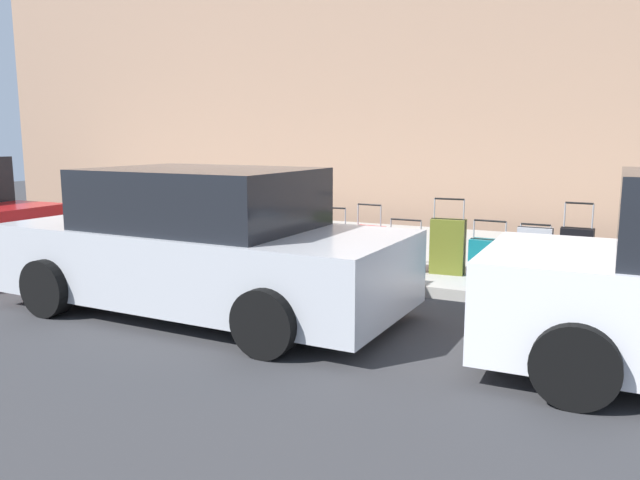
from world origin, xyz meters
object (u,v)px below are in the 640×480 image
object	(u,v)px
suitcase_black_1	(576,257)
suitcase_olive_11	(219,233)
suitcase_silver_9	(271,238)
suitcase_silver_2	(534,254)
bollard_post	(148,222)
fire_hydrant	(176,225)
suitcase_red_6	(369,246)
parked_car_silver_1	(203,245)
suitcase_navy_0	(623,270)
suitcase_teal_3	(488,259)
suitcase_navy_7	(333,245)
suitcase_black_8	(300,242)
suitcase_teal_10	(246,237)
suitcase_maroon_5	(405,252)
suitcase_olive_4	(448,246)

from	to	relation	value
suitcase_black_1	suitcase_olive_11	distance (m)	5.31
suitcase_silver_9	suitcase_silver_2	bearing A→B (deg)	-178.81
suitcase_black_1	bollard_post	world-z (taller)	suitcase_black_1
suitcase_black_1	fire_hydrant	xyz separation A→B (m)	(6.14, -0.01, 0.02)
suitcase_red_6	suitcase_olive_11	world-z (taller)	suitcase_red_6
suitcase_red_6	parked_car_silver_1	bearing A→B (deg)	68.06
suitcase_navy_0	suitcase_teal_3	xyz separation A→B (m)	(1.57, 0.07, 0.01)
suitcase_black_1	bollard_post	xyz separation A→B (m)	(6.60, 0.14, 0.06)
suitcase_navy_7	suitcase_black_8	world-z (taller)	suitcase_navy_7
suitcase_teal_10	bollard_post	bearing A→B (deg)	6.03
suitcase_black_8	parked_car_silver_1	world-z (taller)	parked_car_silver_1
suitcase_red_6	suitcase_navy_7	world-z (taller)	suitcase_red_6
suitcase_black_8	suitcase_silver_2	bearing A→B (deg)	-178.43
suitcase_navy_0	suitcase_red_6	bearing A→B (deg)	0.25
suitcase_navy_0	suitcase_teal_3	distance (m)	1.57
fire_hydrant	suitcase_teal_3	bearing A→B (deg)	179.44
suitcase_maroon_5	parked_car_silver_1	xyz separation A→B (m)	(1.56, 2.46, 0.35)
suitcase_teal_3	suitcase_teal_10	bearing A→B (deg)	-1.38
suitcase_black_8	suitcase_silver_9	size ratio (longest dim) A/B	1.00
suitcase_maroon_5	suitcase_teal_10	world-z (taller)	suitcase_maroon_5
suitcase_silver_2	parked_car_silver_1	size ratio (longest dim) A/B	0.16
suitcase_navy_0	suitcase_navy_7	xyz separation A→B (m)	(3.77, 0.10, 0.03)
suitcase_maroon_5	suitcase_black_8	bearing A→B (deg)	-0.66
suitcase_navy_0	parked_car_silver_1	distance (m)	4.95
suitcase_silver_9	bollard_post	xyz separation A→B (m)	(2.28, 0.15, 0.14)
suitcase_navy_0	suitcase_maroon_5	size ratio (longest dim) A/B	0.78
suitcase_navy_0	suitcase_red_6	distance (m)	3.25
suitcase_navy_7	suitcase_olive_4	bearing A→B (deg)	-175.98
suitcase_black_8	parked_car_silver_1	xyz separation A→B (m)	(-0.08, 2.48, 0.35)
suitcase_teal_3	suitcase_silver_2	bearing A→B (deg)	-166.99
suitcase_navy_0	suitcase_black_8	distance (m)	4.34
suitcase_maroon_5	fire_hydrant	distance (m)	3.97
parked_car_silver_1	fire_hydrant	bearing A→B (deg)	-45.91
suitcase_navy_7	suitcase_olive_11	world-z (taller)	suitcase_navy_7
suitcase_navy_0	suitcase_black_1	bearing A→B (deg)	3.40
suitcase_black_8	parked_car_silver_1	bearing A→B (deg)	91.94
suitcase_teal_10	fire_hydrant	xyz separation A→B (m)	(1.34, 0.04, 0.12)
suitcase_olive_4	suitcase_red_6	size ratio (longest dim) A/B	1.14
suitcase_teal_10	suitcase_black_1	bearing A→B (deg)	179.38
suitcase_silver_2	suitcase_olive_11	distance (m)	4.81
suitcase_red_6	parked_car_silver_1	world-z (taller)	parked_car_silver_1
suitcase_teal_10	parked_car_silver_1	world-z (taller)	parked_car_silver_1
suitcase_navy_0	parked_car_silver_1	world-z (taller)	parked_car_silver_1
suitcase_olive_11	suitcase_teal_3	bearing A→B (deg)	178.85
fire_hydrant	bollard_post	world-z (taller)	bollard_post
suitcase_navy_7	parked_car_silver_1	size ratio (longest dim) A/B	0.18
suitcase_silver_9	suitcase_teal_3	bearing A→B (deg)	179.19
suitcase_black_1	suitcase_navy_0	bearing A→B (deg)	-176.60
suitcase_navy_0	suitcase_navy_7	size ratio (longest dim) A/B	0.67
suitcase_black_1	parked_car_silver_1	xyz separation A→B (m)	(3.72, 2.48, 0.25)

